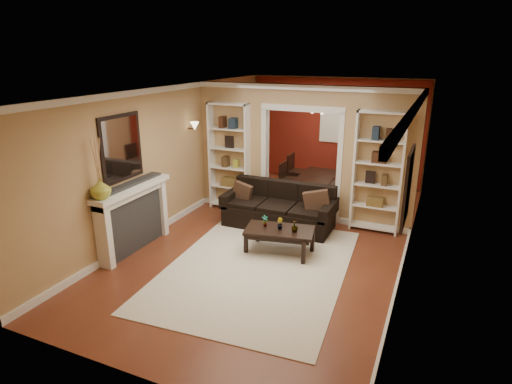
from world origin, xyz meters
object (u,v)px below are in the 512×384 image
at_px(sofa, 279,206).
at_px(bookshelf_right, 378,173).
at_px(bookshelf_left, 230,157).
at_px(dining_table, 318,186).
at_px(coffee_table, 279,241).
at_px(fireplace, 135,218).

xyz_separation_m(sofa, bookshelf_right, (1.74, 0.58, 0.72)).
distance_m(bookshelf_left, bookshelf_right, 3.10).
height_order(bookshelf_right, dining_table, bookshelf_right).
relative_size(sofa, coffee_table, 1.89).
distance_m(bookshelf_left, dining_table, 2.34).
bearing_deg(sofa, bookshelf_right, 18.40).
relative_size(fireplace, dining_table, 1.14).
distance_m(coffee_table, bookshelf_left, 2.60).
height_order(sofa, coffee_table, sofa).
height_order(sofa, bookshelf_left, bookshelf_left).
bearing_deg(bookshelf_left, dining_table, 44.07).
xyz_separation_m(sofa, bookshelf_left, (-1.36, 0.58, 0.72)).
distance_m(bookshelf_right, dining_table, 2.33).
height_order(coffee_table, fireplace, fireplace).
distance_m(bookshelf_left, fireplace, 2.65).
relative_size(bookshelf_right, fireplace, 1.35).
bearing_deg(dining_table, coffee_table, -175.95).
bearing_deg(bookshelf_right, bookshelf_left, 180.00).
xyz_separation_m(sofa, fireplace, (-1.90, -1.95, 0.15)).
relative_size(sofa, fireplace, 1.28).
distance_m(sofa, coffee_table, 1.16).
xyz_separation_m(bookshelf_left, bookshelf_right, (3.10, 0.00, 0.00)).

